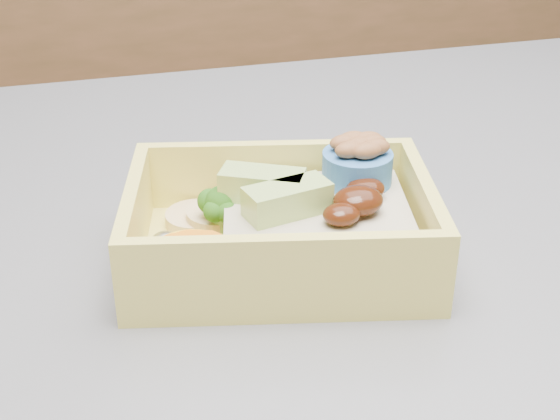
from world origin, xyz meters
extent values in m
cube|color=brown|center=(0.00, 1.20, 0.45)|extent=(3.20, 0.60, 0.90)
cube|color=#38383D|center=(0.00, -0.10, 0.90)|extent=(1.24, 0.84, 0.04)
cube|color=#E8D860|center=(-0.06, -0.07, 0.92)|extent=(0.21, 0.17, 0.01)
cube|color=#E8D860|center=(-0.05, -0.01, 0.95)|extent=(0.18, 0.05, 0.05)
cube|color=#E8D860|center=(-0.08, -0.13, 0.95)|extent=(0.18, 0.05, 0.05)
cube|color=#E8D860|center=(0.02, -0.09, 0.95)|extent=(0.03, 0.12, 0.05)
cube|color=#E8D860|center=(-0.15, -0.05, 0.95)|extent=(0.03, 0.12, 0.05)
cube|color=tan|center=(-0.04, -0.08, 0.94)|extent=(0.13, 0.13, 0.03)
ellipsoid|color=#351408|center=(-0.02, -0.09, 0.97)|extent=(0.04, 0.03, 0.02)
ellipsoid|color=#351408|center=(-0.01, -0.08, 0.96)|extent=(0.03, 0.03, 0.01)
ellipsoid|color=#351408|center=(-0.04, -0.10, 0.96)|extent=(0.03, 0.02, 0.01)
cube|color=#A7C868|center=(-0.06, -0.08, 0.97)|extent=(0.06, 0.03, 0.02)
cube|color=#A7C868|center=(-0.07, -0.06, 0.97)|extent=(0.06, 0.04, 0.02)
cylinder|color=#86B260|center=(-0.10, -0.05, 0.94)|extent=(0.01, 0.01, 0.02)
sphere|color=#296216|center=(-0.10, -0.05, 0.96)|extent=(0.02, 0.02, 0.02)
sphere|color=#296216|center=(-0.09, -0.05, 0.95)|extent=(0.02, 0.02, 0.02)
sphere|color=#296216|center=(-0.10, -0.04, 0.95)|extent=(0.02, 0.02, 0.02)
sphere|color=#296216|center=(-0.10, -0.06, 0.95)|extent=(0.01, 0.01, 0.01)
sphere|color=#296216|center=(-0.10, -0.06, 0.95)|extent=(0.01, 0.01, 0.01)
sphere|color=#296216|center=(-0.09, -0.04, 0.95)|extent=(0.01, 0.01, 0.01)
cylinder|color=yellow|center=(-0.12, -0.09, 0.94)|extent=(0.05, 0.05, 0.02)
cylinder|color=orange|center=(-0.12, -0.09, 0.95)|extent=(0.02, 0.02, 0.00)
cylinder|color=orange|center=(-0.13, -0.09, 0.95)|extent=(0.02, 0.02, 0.00)
cylinder|color=orange|center=(-0.12, -0.10, 0.96)|extent=(0.02, 0.02, 0.00)
cylinder|color=tan|center=(-0.11, -0.03, 0.93)|extent=(0.04, 0.04, 0.01)
cylinder|color=tan|center=(-0.10, -0.04, 0.94)|extent=(0.04, 0.04, 0.01)
ellipsoid|color=silver|center=(-0.08, -0.03, 0.94)|extent=(0.02, 0.02, 0.02)
ellipsoid|color=silver|center=(-0.14, -0.07, 0.94)|extent=(0.02, 0.02, 0.02)
cylinder|color=#356EB5|center=(-0.01, -0.05, 0.97)|extent=(0.05, 0.05, 0.02)
ellipsoid|color=brown|center=(-0.01, -0.05, 0.98)|extent=(0.02, 0.02, 0.01)
ellipsoid|color=brown|center=(0.00, -0.05, 0.98)|extent=(0.02, 0.02, 0.01)
ellipsoid|color=brown|center=(-0.01, -0.04, 0.98)|extent=(0.02, 0.02, 0.01)
ellipsoid|color=brown|center=(0.00, -0.06, 0.98)|extent=(0.02, 0.02, 0.01)
ellipsoid|color=brown|center=(-0.01, -0.06, 0.98)|extent=(0.02, 0.02, 0.01)
ellipsoid|color=brown|center=(0.00, -0.06, 0.98)|extent=(0.02, 0.02, 0.01)
ellipsoid|color=brown|center=(-0.01, -0.04, 0.98)|extent=(0.02, 0.02, 0.01)
ellipsoid|color=brown|center=(0.00, -0.04, 0.98)|extent=(0.02, 0.02, 0.01)
camera|label=1|loc=(-0.18, -0.48, 1.18)|focal=50.00mm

